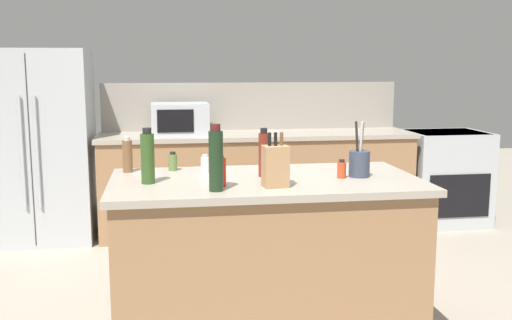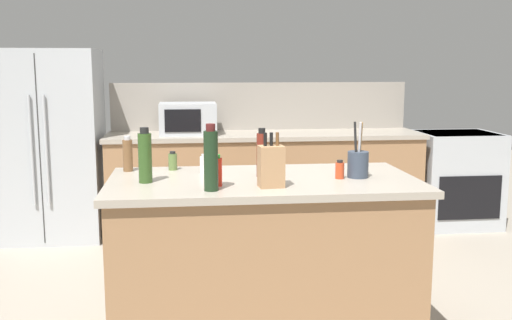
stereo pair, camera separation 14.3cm
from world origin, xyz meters
name	(u,v)px [view 2 (the right image)]	position (x,y,z in m)	size (l,w,h in m)	color
back_counter_run	(265,182)	(0.30, 2.20, 0.47)	(2.94, 0.66, 0.94)	#936B47
wall_backsplash	(261,106)	(0.30, 2.52, 1.17)	(2.90, 0.03, 0.46)	gray
kitchen_island	(263,258)	(0.00, 0.00, 0.47)	(1.75, 0.92, 0.94)	#936B47
refrigerator	(49,145)	(-1.67, 2.25, 0.86)	(0.92, 0.75, 1.71)	#ADB2B7
range_oven	(455,178)	(2.19, 2.20, 0.47)	(0.76, 0.65, 0.92)	#ADB2B7
microwave	(188,119)	(-0.41, 2.20, 1.08)	(0.51, 0.39, 0.29)	#ADB2B7
knife_block	(271,166)	(0.01, -0.24, 1.05)	(0.14, 0.11, 0.29)	#A87C54
utensil_crock	(358,163)	(0.54, -0.03, 1.02)	(0.12, 0.12, 0.32)	#333D4C
salt_shaker	(204,164)	(-0.33, 0.21, 0.99)	(0.05, 0.05, 0.11)	silver
spice_jar_paprika	(340,170)	(0.43, -0.05, 0.99)	(0.05, 0.05, 0.11)	#B73D1E
hot_sauce_bottle	(217,171)	(-0.27, -0.18, 1.02)	(0.05, 0.05, 0.17)	red
spice_jar_oregano	(173,161)	(-0.52, 0.34, 0.99)	(0.05, 0.05, 0.12)	#567038
pepper_grinder	(128,155)	(-0.78, 0.33, 1.04)	(0.06, 0.06, 0.21)	brown
wine_bottle	(211,159)	(-0.31, -0.29, 1.10)	(0.07, 0.07, 0.35)	black
vinegar_bottle	(262,154)	(0.00, 0.06, 1.07)	(0.06, 0.06, 0.28)	maroon
olive_oil_bottle	(145,157)	(-0.65, -0.04, 1.08)	(0.07, 0.07, 0.30)	#2D4C1E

